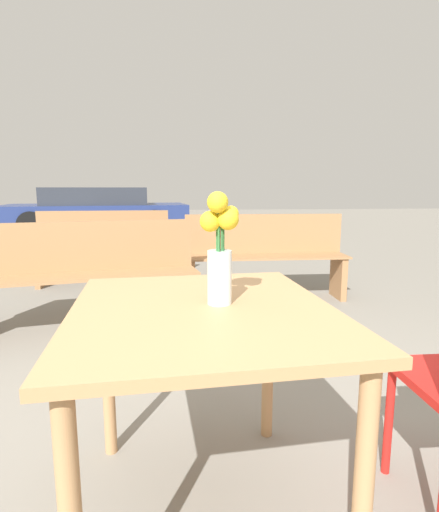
{
  "coord_description": "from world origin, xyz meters",
  "views": [
    {
      "loc": [
        -0.07,
        -1.2,
        1.11
      ],
      "look_at": [
        0.06,
        0.03,
        0.9
      ],
      "focal_mm": 28.0,
      "sensor_mm": 36.0,
      "label": 1
    }
  ],
  "objects": [
    {
      "name": "table_front",
      "position": [
        0.0,
        -0.0,
        0.64
      ],
      "size": [
        0.87,
        0.98,
        0.74
      ],
      "color": "tan",
      "rests_on": "ground_plane"
    },
    {
      "name": "flower_vase",
      "position": [
        0.06,
        0.02,
        0.92
      ],
      "size": [
        0.12,
        0.14,
        0.36
      ],
      "color": "silver",
      "rests_on": "table_front"
    },
    {
      "name": "bench_near",
      "position": [
        0.79,
        2.71,
        0.46
      ],
      "size": [
        1.62,
        0.38,
        0.85
      ],
      "color": "#9E7047",
      "rests_on": "ground_plane"
    },
    {
      "name": "bench_middle",
      "position": [
        -0.85,
        1.95,
        0.47
      ],
      "size": [
        1.84,
        0.71,
        0.85
      ],
      "color": "#9E7047",
      "rests_on": "ground_plane"
    },
    {
      "name": "bench_far",
      "position": [
        -0.96,
        3.53,
        0.46
      ],
      "size": [
        1.52,
        0.4,
        0.85
      ],
      "color": "#9E7047",
      "rests_on": "ground_plane"
    },
    {
      "name": "parked_car",
      "position": [
        -2.18,
        9.32,
        0.55
      ],
      "size": [
        4.7,
        2.45,
        1.13
      ],
      "color": "navy",
      "rests_on": "ground_plane"
    }
  ]
}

